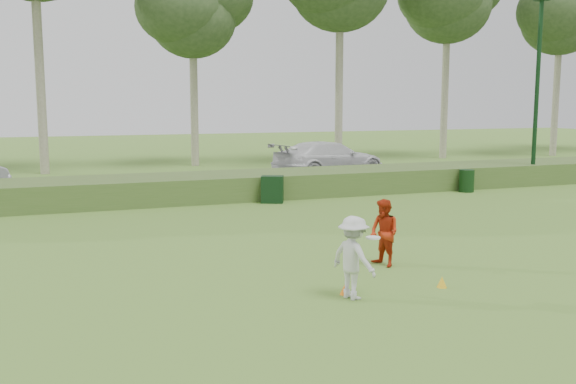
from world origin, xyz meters
name	(u,v)px	position (x,y,z in m)	size (l,w,h in m)	color
ground	(357,281)	(0.00, 0.00, 0.00)	(120.00, 120.00, 0.00)	#457326
reed_strip	(214,186)	(0.00, 12.00, 0.45)	(80.00, 3.00, 0.90)	#3E5D25
park_road	(187,182)	(0.00, 17.00, 0.03)	(80.00, 6.00, 0.06)	#2D2D2D
lamp_post	(539,55)	(14.00, 11.00, 5.59)	(0.70, 0.70, 8.18)	black
tree_4	(192,10)	(2.00, 24.50, 8.59)	(6.24, 6.24, 11.50)	gray
tree_7	(561,13)	(26.00, 22.80, 9.34)	(6.50, 6.50, 12.50)	gray
player_white	(353,258)	(-0.57, -0.99, 0.77)	(0.98, 1.14, 1.55)	silver
player_red	(384,233)	(1.11, 0.90, 0.75)	(0.72, 0.56, 1.49)	#B1290F
cone_orange	(345,289)	(-0.62, -0.73, 0.10)	(0.18, 0.18, 0.20)	orange
cone_yellow	(442,282)	(1.37, -0.97, 0.11)	(0.20, 0.20, 0.22)	yellow
utility_cabinet	(272,189)	(1.70, 10.20, 0.49)	(0.78, 0.49, 0.98)	black
trash_bin	(467,181)	(9.96, 10.15, 0.45)	(0.60, 0.60, 0.90)	black
car_right	(329,159)	(6.83, 16.72, 0.89)	(2.33, 5.73, 1.66)	silver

